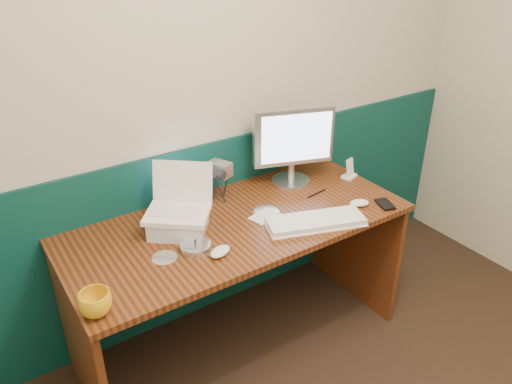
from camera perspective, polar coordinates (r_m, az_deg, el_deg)
back_wall at (r=2.41m, az=-6.58°, el=10.94°), size 3.50×0.04×2.50m
wainscot at (r=2.71m, az=-5.60°, el=-4.43°), size 3.48×0.02×1.00m
desk at (r=2.52m, az=-1.92°, el=-10.64°), size 1.60×0.70×0.75m
laptop_riser at (r=2.23m, az=-8.87°, el=-3.63°), size 0.31×0.30×0.08m
laptop at (r=2.16m, az=-9.16°, el=-0.16°), size 0.34×0.33×0.23m
monitor at (r=2.57m, az=4.12°, el=5.23°), size 0.43×0.25×0.41m
keyboard at (r=2.29m, az=6.82°, el=-3.41°), size 0.47×0.28×0.03m
mouse_right at (r=2.47m, az=11.73°, el=-1.24°), size 0.11×0.09×0.03m
mouse_left at (r=2.08m, az=-4.13°, el=-6.79°), size 0.12×0.09×0.03m
mug at (r=1.86m, az=-17.88°, el=-12.03°), size 0.14×0.14×0.09m
camcorder at (r=2.44m, az=-4.12°, el=1.27°), size 0.14×0.16×0.21m
cd_spindle at (r=2.12m, az=-6.92°, el=-6.23°), size 0.13×0.13×0.03m
cd_loose_a at (r=2.10m, az=-10.41°, el=-7.37°), size 0.11×0.11×0.00m
cd_loose_b at (r=2.38m, az=1.14°, el=-2.30°), size 0.13×0.13×0.00m
pen at (r=2.55m, az=6.93°, el=-0.16°), size 0.13×0.03×0.01m
papers at (r=2.34m, az=1.04°, el=-2.79°), size 0.16×0.12×0.00m
dock at (r=2.75m, az=10.59°, el=1.78°), size 0.09×0.08×0.01m
music_player at (r=2.72m, az=10.69°, el=2.80°), size 0.06×0.04×0.09m
pda at (r=2.51m, az=14.53°, el=-1.37°), size 0.09×0.12×0.01m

